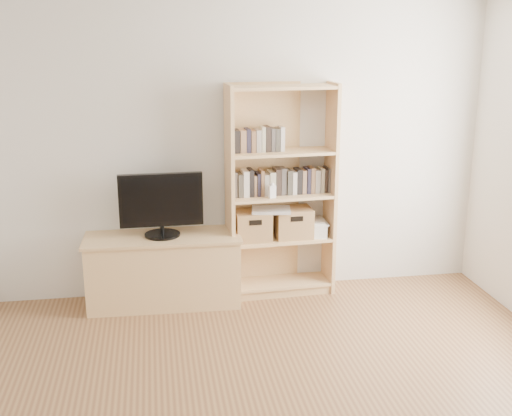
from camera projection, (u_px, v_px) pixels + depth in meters
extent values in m
cube|color=silver|center=(233.00, 149.00, 5.60)|extent=(4.50, 0.02, 2.60)
cube|color=tan|center=(164.00, 271.00, 5.54)|extent=(1.30, 0.52, 0.59)
cube|color=tan|center=(281.00, 192.00, 5.60)|extent=(0.96, 0.39, 1.88)
cube|color=black|center=(161.00, 204.00, 5.38)|extent=(0.70, 0.07, 0.55)
cube|color=#48423E|center=(280.00, 181.00, 5.59)|extent=(0.88, 0.24, 0.23)
cube|color=#48423E|center=(257.00, 139.00, 5.45)|extent=(0.41, 0.18, 0.21)
cube|color=white|center=(272.00, 192.00, 5.47)|extent=(0.06, 0.05, 0.11)
cube|color=#A77E4B|center=(253.00, 226.00, 5.62)|extent=(0.31, 0.26, 0.25)
cube|color=#A77E4B|center=(293.00, 222.00, 5.69)|extent=(0.33, 0.27, 0.26)
cube|color=silver|center=(271.00, 210.00, 5.60)|extent=(0.37, 0.28, 0.03)
cube|color=beige|center=(315.00, 229.00, 5.76)|extent=(0.19, 0.26, 0.12)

